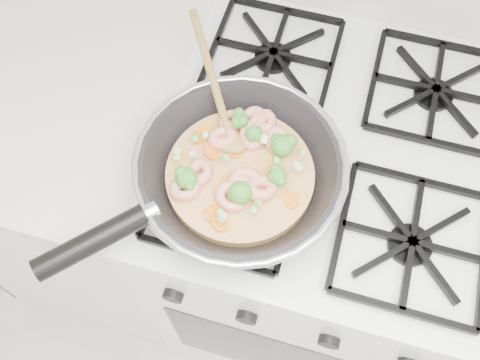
# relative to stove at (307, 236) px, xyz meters

# --- Properties ---
(stove) EXTENTS (0.60, 0.60, 0.92)m
(stove) POSITION_rel_stove_xyz_m (0.00, 0.00, 0.00)
(stove) COLOR white
(stove) RESTS_ON ground
(counter_left) EXTENTS (1.00, 0.60, 0.90)m
(counter_left) POSITION_rel_stove_xyz_m (-0.80, 0.00, -0.01)
(counter_left) COLOR white
(counter_left) RESTS_ON ground
(skillet) EXTENTS (0.40, 0.51, 0.10)m
(skillet) POSITION_rel_stove_xyz_m (-0.14, -0.13, 0.50)
(skillet) COLOR black
(skillet) RESTS_ON stove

